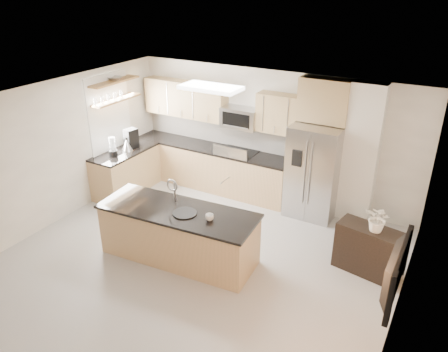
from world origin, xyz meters
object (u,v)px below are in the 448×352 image
Objects in this scene: cup at (209,217)px; platter at (185,213)px; kettle at (127,145)px; flower_vase at (380,213)px; blender at (113,148)px; refrigerator at (314,171)px; range at (237,173)px; credenza at (368,250)px; television at (388,270)px; coffee_maker at (131,138)px; microwave at (240,118)px; island at (179,234)px; bowl at (115,78)px.

cup is 0.34× the size of platter.
flower_vase is at bearing -4.35° from kettle.
cup is at bearing -21.19° from blender.
blender is (-3.73, -1.33, 0.20)m from refrigerator.
range is at bearing 100.03° from platter.
credenza is 2.49m from cup.
refrigerator is 14.07× the size of cup.
television is at bearing -41.64° from range.
coffee_maker is at bearing -168.62° from refrigerator.
kettle is 0.26× the size of television.
microwave is 2.40m from kettle.
television is (5.58, -1.74, 0.26)m from blender.
television reaches higher than coffee_maker.
range is 2.33m from coffee_maker.
refrigerator is 3.62m from television.
refrigerator is at bearing 136.62° from flower_vase.
microwave is 1.94× the size of blender.
coffee_maker is at bearing 139.87° from island.
range is 1.84× the size of flower_vase.
television reaches higher than blender.
bowl is 0.33× the size of television.
flower_vase is at bearing -5.16° from bowl.
microwave is at bearing 90.00° from range.
television is at bearing -20.75° from kettle.
credenza is 5.11m from kettle.
bowl reaches higher than cup.
platter is 3.48m from bowl.
cup is at bearing -30.03° from coffee_maker.
cup is 3.80m from bowl.
cup is (-2.14, -1.15, 0.54)m from credenza.
bowl is at bearing -154.91° from microwave.
blender is at bearing -146.43° from range.
refrigerator is 1.97m from credenza.
microwave is 0.78× the size of credenza.
flower_vase is at bearing -26.33° from microwave.
coffee_maker is at bearing 39.44° from bowl.
range is 2.71m from cup.
microwave reaches higher than blender.
island is (0.28, -2.50, -0.03)m from range.
coffee_maker is 0.36× the size of television.
credenza is at bearing 15.47° from television.
kettle is 0.46× the size of flower_vase.
blender is at bearing 72.66° from television.
blender is (-2.36, 1.13, 0.65)m from island.
coffee_maker is (-2.55, 1.74, 0.21)m from platter.
blender is (-5.10, -0.00, 0.70)m from credenza.
island is (-1.38, -2.46, -0.45)m from refrigerator.
credenza is 2.58× the size of platter.
island is at bearing -119.24° from refrigerator.
coffee_maker is at bearing -156.15° from microwave.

